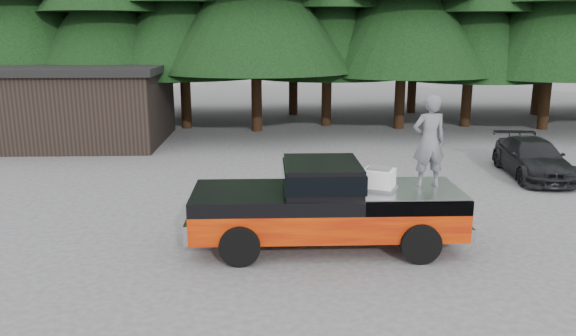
{
  "coord_description": "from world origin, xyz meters",
  "views": [
    {
      "loc": [
        -0.48,
        -12.28,
        4.64
      ],
      "look_at": [
        -0.03,
        0.0,
        1.65
      ],
      "focal_mm": 35.0,
      "sensor_mm": 36.0,
      "label": 1
    }
  ],
  "objects_px": {
    "parked_car": "(532,158)",
    "utility_building": "(68,103)",
    "air_compressor": "(379,180)",
    "pickup_truck": "(326,218)",
    "man_on_bed": "(429,141)"
  },
  "relations": [
    {
      "from": "pickup_truck",
      "to": "parked_car",
      "type": "height_order",
      "value": "pickup_truck"
    },
    {
      "from": "air_compressor",
      "to": "parked_car",
      "type": "bearing_deg",
      "value": 68.89
    },
    {
      "from": "parked_car",
      "to": "utility_building",
      "type": "height_order",
      "value": "utility_building"
    },
    {
      "from": "pickup_truck",
      "to": "parked_car",
      "type": "relative_size",
      "value": 1.43
    },
    {
      "from": "air_compressor",
      "to": "utility_building",
      "type": "bearing_deg",
      "value": 155.53
    },
    {
      "from": "utility_building",
      "to": "air_compressor",
      "type": "bearing_deg",
      "value": -49.37
    },
    {
      "from": "man_on_bed",
      "to": "parked_car",
      "type": "xyz_separation_m",
      "value": [
        5.21,
        5.87,
        -1.73
      ]
    },
    {
      "from": "pickup_truck",
      "to": "man_on_bed",
      "type": "height_order",
      "value": "man_on_bed"
    },
    {
      "from": "pickup_truck",
      "to": "air_compressor",
      "type": "relative_size",
      "value": 9.51
    },
    {
      "from": "pickup_truck",
      "to": "utility_building",
      "type": "height_order",
      "value": "utility_building"
    },
    {
      "from": "air_compressor",
      "to": "parked_car",
      "type": "distance_m",
      "value": 8.82
    },
    {
      "from": "air_compressor",
      "to": "utility_building",
      "type": "distance_m",
      "value": 16.74
    },
    {
      "from": "man_on_bed",
      "to": "utility_building",
      "type": "relative_size",
      "value": 0.24
    },
    {
      "from": "utility_building",
      "to": "pickup_truck",
      "type": "bearing_deg",
      "value": -52.15
    },
    {
      "from": "man_on_bed",
      "to": "parked_car",
      "type": "relative_size",
      "value": 0.48
    }
  ]
}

